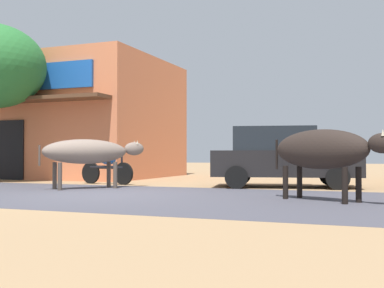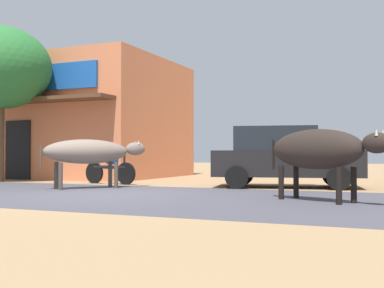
% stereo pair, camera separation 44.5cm
% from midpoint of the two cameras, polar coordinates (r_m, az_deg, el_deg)
% --- Properties ---
extents(ground, '(80.00, 80.00, 0.00)m').
position_cam_midpoint_polar(ground, '(11.26, -9.96, -5.75)').
color(ground, '#A48058').
extents(asphalt_road, '(72.00, 5.94, 0.00)m').
position_cam_midpoint_polar(asphalt_road, '(11.26, -9.96, -5.74)').
color(asphalt_road, '#484750').
rests_on(asphalt_road, ground).
extents(storefront_left_cafe, '(8.89, 6.87, 4.57)m').
position_cam_midpoint_polar(storefront_left_cafe, '(21.10, -13.67, 2.62)').
color(storefront_left_cafe, '#DF7B51').
rests_on(storefront_left_cafe, ground).
extents(parked_hatchback_car, '(4.20, 2.52, 1.64)m').
position_cam_midpoint_polar(parked_hatchback_car, '(13.73, 11.42, -1.40)').
color(parked_hatchback_car, black).
rests_on(parked_hatchback_car, ground).
extents(parked_motorcycle, '(1.91, 0.37, 1.08)m').
position_cam_midpoint_polar(parked_motorcycle, '(15.10, -8.54, -2.77)').
color(parked_motorcycle, black).
rests_on(parked_motorcycle, ground).
extents(cow_near_brown, '(2.10, 2.48, 1.29)m').
position_cam_midpoint_polar(cow_near_brown, '(13.23, -10.81, -0.93)').
color(cow_near_brown, '#7C6A5E').
rests_on(cow_near_brown, ground).
extents(cow_far_dark, '(2.52, 1.64, 1.38)m').
position_cam_midpoint_polar(cow_far_dark, '(9.79, 15.63, -0.66)').
color(cow_far_dark, '#2C221E').
rests_on(cow_far_dark, ground).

